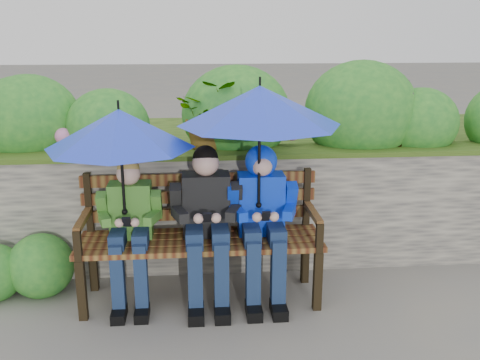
{
  "coord_description": "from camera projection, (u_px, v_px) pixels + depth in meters",
  "views": [
    {
      "loc": [
        -0.32,
        -3.62,
        2.0
      ],
      "look_at": [
        0.0,
        0.1,
        0.95
      ],
      "focal_mm": 40.0,
      "sensor_mm": 36.0,
      "label": 1
    }
  ],
  "objects": [
    {
      "name": "boy_left",
      "position": [
        130.0,
        224.0,
        3.91
      ],
      "size": [
        0.47,
        0.54,
        1.1
      ],
      "color": "#44892A",
      "rests_on": "ground"
    },
    {
      "name": "ground",
      "position": [
        241.0,
        304.0,
        4.03
      ],
      "size": [
        60.0,
        60.0,
        0.0
      ],
      "primitive_type": "plane",
      "color": "slate",
      "rests_on": "ground"
    },
    {
      "name": "boy_middle",
      "position": [
        207.0,
        218.0,
        3.94
      ],
      "size": [
        0.53,
        0.61,
        1.19
      ],
      "color": "black",
      "rests_on": "ground"
    },
    {
      "name": "boy_right",
      "position": [
        262.0,
        210.0,
        3.97
      ],
      "size": [
        0.52,
        0.63,
        1.18
      ],
      "color": "#0327DE",
      "rests_on": "ground"
    },
    {
      "name": "umbrella_left",
      "position": [
        120.0,
        129.0,
        3.69
      ],
      "size": [
        1.04,
        1.04,
        0.83
      ],
      "color": "blue",
      "rests_on": "ground"
    },
    {
      "name": "garden_backdrop",
      "position": [
        216.0,
        168.0,
        5.36
      ],
      "size": [
        8.0,
        2.88,
        1.9
      ],
      "color": "#54514E",
      "rests_on": "ground"
    },
    {
      "name": "umbrella_right",
      "position": [
        260.0,
        106.0,
        3.74
      ],
      "size": [
        1.17,
        1.17,
        0.96
      ],
      "color": "blue",
      "rests_on": "ground"
    },
    {
      "name": "park_bench",
      "position": [
        200.0,
        229.0,
        4.05
      ],
      "size": [
        1.82,
        0.53,
        0.96
      ],
      "color": "black",
      "rests_on": "ground"
    }
  ]
}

